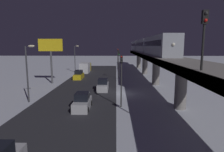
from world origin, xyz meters
TOP-DOWN VIEW (x-y plane):
  - ground_plane at (0.00, 0.00)m, footprint 240.00×240.00m
  - avenue_asphalt at (5.78, 0.00)m, footprint 11.00×87.56m
  - elevated_railway at (-7.33, -0.00)m, footprint 5.00×87.56m
  - subway_train at (-7.42, -24.23)m, footprint 2.94×55.47m
  - rail_signal at (-5.54, 16.76)m, footprint 0.36×0.41m
  - sedan_silver at (4.38, 7.57)m, footprint 1.91×4.26m
  - sedan_silver_3 at (2.58, -2.51)m, footprint 1.80×4.30m
  - sedan_yellow at (8.98, -14.18)m, footprint 1.80×4.65m
  - box_truck at (9.18, -25.53)m, footprint 2.40×7.40m
  - traffic_light_near at (-0.32, 6.81)m, footprint 0.32×0.44m
  - traffic_light_mid at (-0.32, -14.01)m, footprint 0.32×0.44m
  - traffic_light_far at (-0.32, -34.83)m, footprint 0.32×0.44m
  - traffic_light_distant at (-0.32, -55.66)m, footprint 0.32×0.44m
  - commercial_billboard at (13.29, -8.35)m, footprint 4.80×0.36m
  - street_lamp_near at (11.85, 5.00)m, footprint 1.35×0.44m
  - street_lamp_far at (11.85, -25.00)m, footprint 1.35×0.44m

SIDE VIEW (x-z plane):
  - ground_plane at x=0.00m, z-range 0.00..0.00m
  - avenue_asphalt at x=5.78m, z-range 0.00..0.01m
  - sedan_silver at x=4.38m, z-range -0.20..1.77m
  - sedan_silver_3 at x=2.58m, z-range -0.19..1.78m
  - sedan_yellow at x=8.98m, z-range -0.19..1.78m
  - box_truck at x=9.18m, z-range -0.05..2.75m
  - traffic_light_near at x=-0.32m, z-range 1.00..7.40m
  - traffic_light_mid at x=-0.32m, z-range 1.00..7.40m
  - traffic_light_far at x=-0.32m, z-range 1.00..7.40m
  - traffic_light_distant at x=-0.32m, z-range 1.00..7.40m
  - street_lamp_near at x=11.85m, z-range 0.99..8.64m
  - street_lamp_far at x=11.85m, z-range 0.99..8.64m
  - elevated_railway at x=-7.33m, z-range 2.12..7.98m
  - commercial_billboard at x=13.29m, z-range 2.38..11.28m
  - subway_train at x=-7.42m, z-range 5.94..9.34m
  - rail_signal at x=-5.54m, z-range 6.58..10.58m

